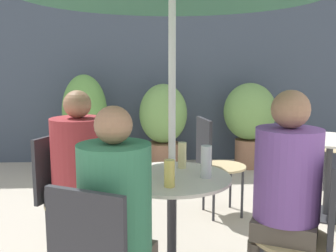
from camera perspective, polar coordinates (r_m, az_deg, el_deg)
name	(u,v)px	position (r m, az deg, el deg)	size (l,w,h in m)	color
storefront_wall	(165,59)	(5.75, -0.47, 9.75)	(10.00, 0.06, 3.00)	#3D4756
cafe_table_near	(172,209)	(2.51, 0.56, -11.95)	(0.73, 0.73, 0.74)	#2D2D33
cafe_table_far	(329,160)	(3.97, 22.33, -4.57)	(0.76, 0.76, 0.74)	#2D2D33
bistro_chair_0	(64,188)	(2.89, -14.87, -8.71)	(0.49, 0.47, 0.93)	tan
bistro_chair_2	(312,225)	(2.33, 20.14, -13.35)	(0.49, 0.47, 0.93)	tan
bistro_chair_4	(213,157)	(3.71, 6.58, -4.54)	(0.46, 0.43, 0.93)	tan
seated_person_0	(82,166)	(2.75, -12.44, -5.64)	(0.46, 0.45, 1.26)	#2D2D33
seated_person_1	(117,214)	(1.87, -7.43, -12.53)	(0.40, 0.41, 1.25)	brown
seated_person_2	(284,186)	(2.28, 16.50, -8.33)	(0.44, 0.43, 1.29)	brown
beer_glass_0	(138,162)	(2.39, -4.41, -5.18)	(0.07, 0.07, 0.20)	#B28433
beer_glass_1	(169,173)	(2.22, 0.22, -6.89)	(0.06, 0.06, 0.16)	#DBC65B
beer_glass_2	(206,162)	(2.40, 5.56, -5.17)	(0.07, 0.07, 0.20)	silver
beer_glass_3	(182,155)	(2.61, 2.06, -4.25)	(0.06, 0.06, 0.17)	beige
potted_plant_0	(85,120)	(5.34, -11.96, 0.87)	(0.59, 0.59, 1.29)	slate
potted_plant_1	(163,121)	(5.31, -0.70, 0.67)	(0.64, 0.64, 1.16)	#93664C
potted_plant_2	(250,117)	(5.51, 11.75, 1.34)	(0.71, 0.71, 1.17)	#93664C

